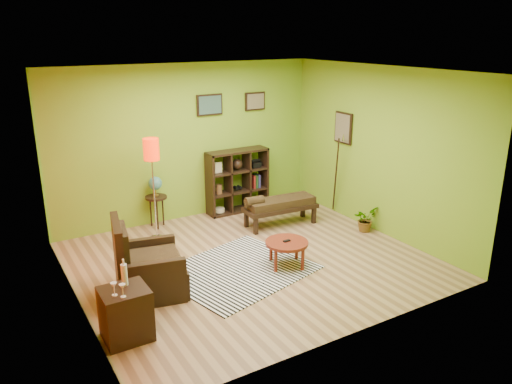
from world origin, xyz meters
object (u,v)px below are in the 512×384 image
side_cabinet (126,314)px  potted_plant (365,222)px  globe_table (156,189)px  armchair (146,271)px  bench (279,205)px  coffee_table (287,245)px  cube_shelf (238,181)px  floor_lamp (152,159)px

side_cabinet → potted_plant: side_cabinet is taller
globe_table → armchair: bearing=-113.5°
armchair → bench: armchair is taller
bench → coffee_table: bearing=-119.2°
globe_table → bench: bearing=-29.2°
cube_shelf → side_cabinet: bearing=-135.7°
floor_lamp → potted_plant: size_ratio=3.96×
armchair → potted_plant: 3.97m
armchair → bench: 3.04m
potted_plant → globe_table: bearing=146.0°
armchair → globe_table: armchair is taller
coffee_table → globe_table: globe_table is taller
floor_lamp → globe_table: bearing=68.3°
side_cabinet → potted_plant: bearing=12.7°
side_cabinet → floor_lamp: (1.27, 2.52, 1.07)m
cube_shelf → potted_plant: cube_shelf is taller
globe_table → cube_shelf: 1.63m
coffee_table → potted_plant: bearing=12.4°
globe_table → floor_lamp: bearing=-111.7°
floor_lamp → globe_table: size_ratio=1.86×
bench → potted_plant: bearing=-40.7°
floor_lamp → cube_shelf: bearing=15.7°
armchair → cube_shelf: bearing=39.9°
armchair → bench: bearing=21.7°
armchair → potted_plant: bearing=2.0°
armchair → floor_lamp: (0.73, 1.64, 1.07)m
armchair → side_cabinet: 1.03m
side_cabinet → coffee_table: bearing=12.9°
bench → potted_plant: size_ratio=3.16×
bench → globe_table: bearing=150.8°
coffee_table → side_cabinet: side_cabinet is taller
armchair → potted_plant: (3.96, 0.14, -0.15)m
armchair → cube_shelf: size_ratio=0.87×
globe_table → potted_plant: globe_table is taller
armchair → globe_table: bearing=66.5°
coffee_table → bench: 1.61m
potted_plant → bench: bearing=139.3°
armchair → potted_plant: size_ratio=2.43×
globe_table → cube_shelf: bearing=-0.5°
armchair → globe_table: size_ratio=1.14×
armchair → floor_lamp: bearing=65.9°
armchair → side_cabinet: size_ratio=1.13×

